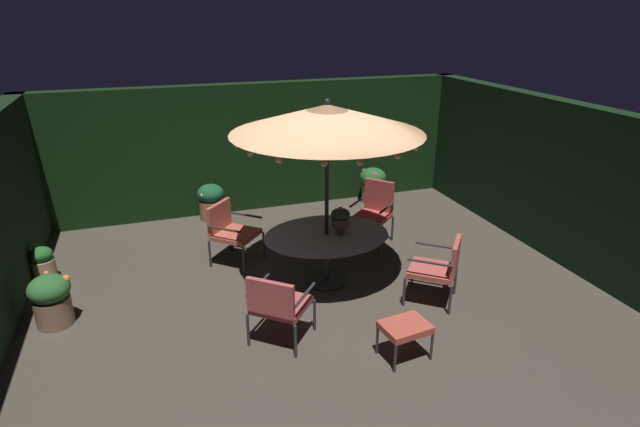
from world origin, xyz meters
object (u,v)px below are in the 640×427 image
(patio_umbrella, at_px, (327,119))
(patio_chair_north, at_px, (230,229))
(patio_chair_east, at_px, (440,266))
(potted_plant_back_center, at_px, (373,183))
(patio_chair_northeast, at_px, (278,303))
(ottoman_footrest, at_px, (405,328))
(centerpiece_planter, at_px, (340,218))
(potted_plant_back_left, at_px, (43,263))
(potted_plant_front_corner, at_px, (51,299))
(potted_plant_back_right, at_px, (211,201))
(patio_dining_table, at_px, (327,242))
(patio_chair_southeast, at_px, (375,209))

(patio_umbrella, xyz_separation_m, patio_chair_north, (-1.20, 1.07, -1.82))
(patio_chair_east, xyz_separation_m, potted_plant_back_center, (0.75, 3.87, -0.15))
(patio_umbrella, distance_m, patio_chair_north, 2.43)
(patio_chair_northeast, distance_m, ottoman_footrest, 1.49)
(centerpiece_planter, relative_size, patio_chair_northeast, 0.44)
(ottoman_footrest, xyz_separation_m, potted_plant_back_left, (-4.17, 3.29, -0.11))
(potted_plant_front_corner, bearing_deg, potted_plant_back_right, 51.14)
(patio_chair_north, xyz_separation_m, ottoman_footrest, (1.46, -3.02, -0.18))
(patio_chair_northeast, height_order, potted_plant_back_left, patio_chair_northeast)
(patio_chair_north, height_order, potted_plant_back_right, patio_chair_north)
(potted_plant_back_right, xyz_separation_m, potted_plant_front_corner, (-2.35, -2.91, 0.01))
(patio_dining_table, xyz_separation_m, ottoman_footrest, (0.26, -1.95, -0.25))
(patio_umbrella, relative_size, patio_chair_east, 2.85)
(patio_chair_north, bearing_deg, potted_plant_back_right, 92.02)
(potted_plant_back_left, bearing_deg, patio_chair_northeast, -41.72)
(centerpiece_planter, xyz_separation_m, potted_plant_back_center, (1.81, 2.89, -0.60))
(patio_umbrella, bearing_deg, potted_plant_back_center, 54.95)
(potted_plant_back_left, bearing_deg, potted_plant_front_corner, -77.15)
(ottoman_footrest, xyz_separation_m, potted_plant_front_corner, (-3.88, 1.99, -0.01))
(patio_chair_northeast, height_order, patio_chair_east, patio_chair_east)
(potted_plant_back_right, xyz_separation_m, potted_plant_back_center, (3.27, -0.11, 0.04))
(centerpiece_planter, height_order, patio_chair_east, centerpiece_planter)
(centerpiece_planter, bearing_deg, potted_plant_front_corner, 178.67)
(potted_plant_back_right, bearing_deg, patio_umbrella, -66.75)
(centerpiece_planter, bearing_deg, patio_chair_southeast, 46.64)
(patio_chair_north, height_order, ottoman_footrest, patio_chair_north)
(patio_chair_northeast, bearing_deg, patio_umbrella, 50.04)
(patio_chair_southeast, bearing_deg, ottoman_footrest, -107.85)
(patio_chair_northeast, xyz_separation_m, potted_plant_back_center, (3.03, 4.08, -0.15))
(patio_dining_table, bearing_deg, potted_plant_back_right, 113.25)
(patio_chair_southeast, bearing_deg, patio_umbrella, -139.36)
(ottoman_footrest, height_order, potted_plant_back_left, potted_plant_back_left)
(centerpiece_planter, distance_m, potted_plant_back_right, 3.40)
(patio_chair_southeast, relative_size, potted_plant_back_right, 1.54)
(potted_plant_back_center, relative_size, potted_plant_front_corner, 1.05)
(patio_umbrella, relative_size, ottoman_footrest, 4.65)
(patio_umbrella, distance_m, centerpiece_planter, 1.41)
(patio_dining_table, xyz_separation_m, centerpiece_planter, (0.19, -0.04, 0.37))
(patio_umbrella, relative_size, patio_chair_northeast, 2.88)
(patio_dining_table, relative_size, potted_plant_back_center, 2.51)
(centerpiece_planter, distance_m, potted_plant_front_corner, 3.86)
(patio_chair_southeast, height_order, potted_plant_back_right, patio_chair_southeast)
(patio_umbrella, height_order, potted_plant_back_right, patio_umbrella)
(centerpiece_planter, distance_m, potted_plant_back_center, 3.46)
(centerpiece_planter, xyz_separation_m, patio_chair_east, (1.06, -0.97, -0.45))
(patio_chair_northeast, distance_m, potted_plant_back_left, 3.87)
(patio_chair_north, relative_size, potted_plant_back_right, 1.40)
(patio_umbrella, relative_size, centerpiece_planter, 6.58)
(patio_chair_northeast, distance_m, patio_chair_east, 2.29)
(potted_plant_back_left, bearing_deg, patio_chair_southeast, -3.21)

